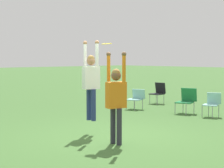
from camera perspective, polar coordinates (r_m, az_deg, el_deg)
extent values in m
plane|color=#3D662D|center=(9.31, -0.07, -7.99)|extent=(120.00, 120.00, 0.00)
cylinder|color=navy|center=(9.58, -3.55, -3.12)|extent=(0.12, 0.12, 0.80)
cylinder|color=navy|center=(9.44, -2.83, -3.23)|extent=(0.12, 0.12, 0.80)
cube|color=white|center=(9.45, -3.21, 0.95)|extent=(0.30, 0.45, 0.57)
sphere|color=#9E704C|center=(9.44, -3.22, 3.50)|extent=(0.22, 0.22, 0.22)
sphere|color=olive|center=(9.44, -3.22, 3.86)|extent=(0.18, 0.18, 0.18)
cylinder|color=white|center=(9.62, -4.11, 4.49)|extent=(0.08, 0.08, 0.60)
sphere|color=#9E704C|center=(9.62, -4.12, 6.28)|extent=(0.10, 0.10, 0.10)
cylinder|color=white|center=(9.26, -2.30, 4.51)|extent=(0.08, 0.08, 0.60)
sphere|color=#9E704C|center=(9.27, -2.31, 6.37)|extent=(0.10, 0.10, 0.10)
cylinder|color=#2D2D38|center=(8.48, 0.15, -6.35)|extent=(0.12, 0.12, 0.82)
cylinder|color=#2D2D38|center=(8.34, 1.10, -6.53)|extent=(0.12, 0.12, 0.82)
cube|color=orange|center=(8.31, 0.63, -1.68)|extent=(0.31, 0.48, 0.58)
sphere|color=brown|center=(8.28, 0.63, 1.28)|extent=(0.22, 0.22, 0.22)
sphere|color=olive|center=(8.27, 0.63, 1.70)|extent=(0.19, 0.19, 0.19)
cylinder|color=orange|center=(8.45, -0.52, 2.48)|extent=(0.08, 0.08, 0.62)
sphere|color=brown|center=(8.45, -0.52, 4.57)|extent=(0.10, 0.10, 0.10)
cylinder|color=orange|center=(8.09, 1.83, 2.41)|extent=(0.08, 0.08, 0.62)
sphere|color=brown|center=(8.09, 1.84, 4.59)|extent=(0.10, 0.10, 0.10)
cylinder|color=yellow|center=(8.78, -0.81, 6.16)|extent=(0.24, 0.24, 0.04)
cylinder|color=gray|center=(15.86, 5.77, -2.22)|extent=(0.02, 0.02, 0.42)
cylinder|color=gray|center=(15.59, 6.93, -2.34)|extent=(0.02, 0.02, 0.42)
cylinder|color=gray|center=(16.17, 6.75, -2.11)|extent=(0.02, 0.02, 0.42)
cylinder|color=gray|center=(15.91, 7.91, -2.22)|extent=(0.02, 0.02, 0.42)
cube|color=black|center=(15.86, 6.85, -1.53)|extent=(0.53, 0.53, 0.04)
cube|color=black|center=(16.01, 7.38, -0.59)|extent=(0.50, 0.15, 0.46)
cylinder|color=gray|center=(14.09, 2.19, -3.08)|extent=(0.02, 0.02, 0.38)
cylinder|color=gray|center=(13.80, 3.46, -3.24)|extent=(0.02, 0.02, 0.38)
cylinder|color=gray|center=(14.40, 3.40, -2.93)|extent=(0.02, 0.02, 0.38)
cylinder|color=gray|center=(14.11, 4.67, -3.08)|extent=(0.02, 0.02, 0.38)
cube|color=#8CC6C1|center=(14.08, 3.43, -2.38)|extent=(0.64, 0.64, 0.04)
cube|color=#8CC6C1|center=(14.23, 4.09, -1.51)|extent=(0.51, 0.25, 0.36)
cylinder|color=gray|center=(12.62, 13.57, -3.97)|extent=(0.02, 0.02, 0.41)
cylinder|color=gray|center=(12.42, 15.05, -4.13)|extent=(0.02, 0.02, 0.41)
cylinder|color=gray|center=(12.94, 14.50, -3.79)|extent=(0.02, 0.02, 0.41)
cylinder|color=gray|center=(12.74, 15.96, -3.94)|extent=(0.02, 0.02, 0.41)
cube|color=#8CC6C1|center=(12.65, 14.78, -3.12)|extent=(0.59, 0.59, 0.04)
cube|color=#8CC6C1|center=(12.80, 15.29, -2.11)|extent=(0.45, 0.27, 0.38)
cylinder|color=gray|center=(13.19, 9.59, -3.58)|extent=(0.02, 0.02, 0.41)
cylinder|color=gray|center=(12.92, 11.22, -3.76)|extent=(0.02, 0.02, 0.41)
cylinder|color=gray|center=(13.56, 10.77, -3.38)|extent=(0.02, 0.02, 0.41)
cylinder|color=gray|center=(13.29, 12.38, -3.55)|extent=(0.02, 0.02, 0.41)
cube|color=#1E753D|center=(13.21, 11.00, -2.77)|extent=(0.69, 0.69, 0.04)
cube|color=#1E753D|center=(13.39, 11.65, -1.60)|extent=(0.55, 0.29, 0.47)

